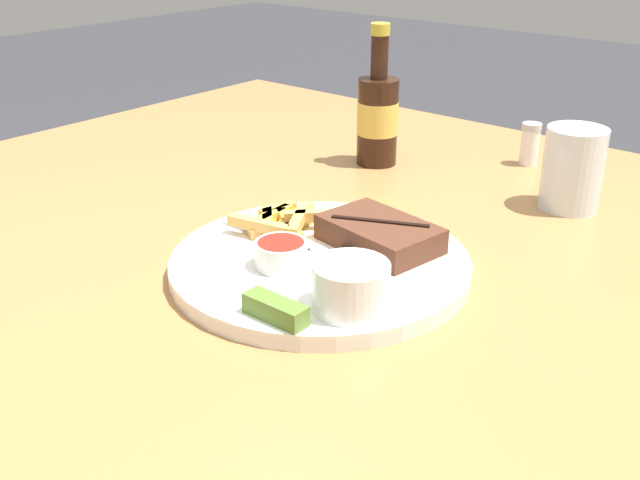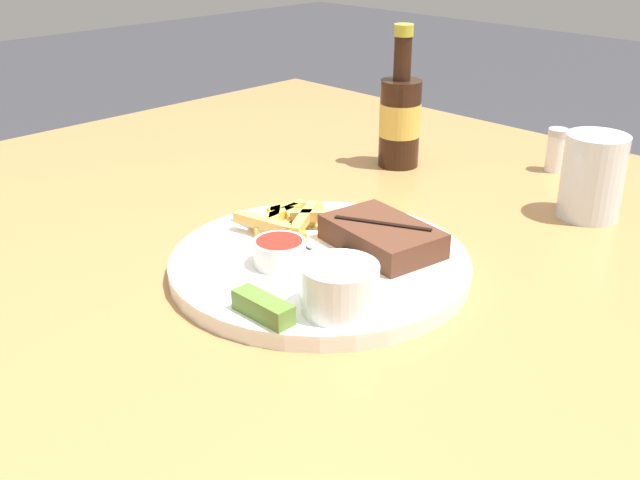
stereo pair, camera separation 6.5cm
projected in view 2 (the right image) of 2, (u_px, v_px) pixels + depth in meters
name	position (u px, v px, depth m)	size (l,w,h in m)	color
dining_table	(320.00, 320.00, 0.85)	(1.45, 1.30, 0.73)	#A87542
dinner_plate	(320.00, 264.00, 0.82)	(0.33, 0.33, 0.02)	white
steak_portion	(382.00, 236.00, 0.83)	(0.14, 0.10, 0.03)	#512D1E
fries_pile	(290.00, 221.00, 0.88)	(0.12, 0.12, 0.02)	gold
coleslaw_cup	(340.00, 285.00, 0.70)	(0.07, 0.07, 0.05)	white
dipping_sauce_cup	(279.00, 251.00, 0.79)	(0.06, 0.06, 0.03)	silver
pickle_spear	(263.00, 307.00, 0.69)	(0.07, 0.02, 0.02)	#567A2D
fork_utensil	(268.00, 232.00, 0.87)	(0.13, 0.01, 0.00)	#B7B7BC
knife_utensil	(358.00, 245.00, 0.83)	(0.06, 0.16, 0.01)	#B7B7BC
beer_bottle	(400.00, 117.00, 1.12)	(0.06, 0.06, 0.21)	black
drinking_glass	(592.00, 176.00, 0.94)	(0.08, 0.08, 0.11)	silver
salt_shaker	(556.00, 150.00, 1.11)	(0.03, 0.03, 0.07)	white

